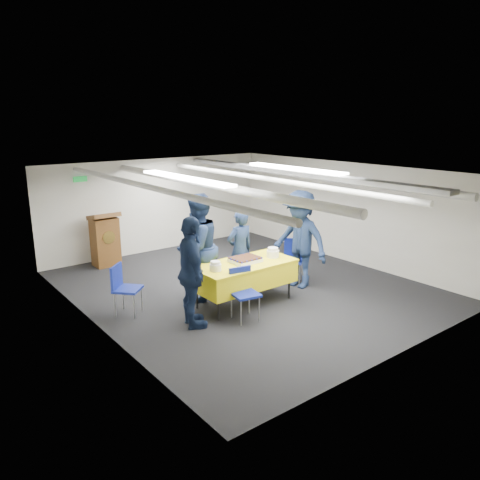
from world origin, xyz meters
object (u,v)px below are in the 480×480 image
serving_table (244,274)px  podium (105,239)px  chair_near (243,288)px  chair_right (293,256)px  sheet_cake (245,260)px  sailor_d (300,240)px  sailor_b (197,248)px  chair_left (123,284)px  sailor_a (240,250)px  sailor_c (192,273)px

serving_table → podium: 3.86m
chair_near → chair_right: size_ratio=1.00×
sheet_cake → chair_right: bearing=12.2°
sailor_d → podium: bearing=-154.9°
sailor_b → sailor_d: (1.95, -0.66, -0.03)m
serving_table → sailor_d: size_ratio=0.96×
chair_left → chair_near: bearing=-42.9°
sheet_cake → chair_near: bearing=-131.7°
sailor_a → sailor_c: sailor_c is taller
chair_left → sailor_b: (1.38, -0.21, 0.46)m
podium → sailor_c: bearing=-92.6°
chair_right → sailor_a: bearing=167.6°
sailor_b → chair_right: bearing=153.1°
podium → sailor_b: bearing=-80.0°
chair_near → chair_left: 2.04m
podium → chair_right: (2.63, -3.35, -0.08)m
sailor_b → chair_near: bearing=78.1°
chair_near → sailor_b: sailor_b is taller
sheet_cake → chair_right: (1.51, 0.33, -0.28)m
chair_near → sailor_a: size_ratio=0.55×
podium → sailor_d: 4.45m
podium → chair_near: (0.65, -4.19, -0.08)m
sailor_b → sheet_cake: bearing=113.4°
chair_near → chair_right: bearing=23.1°
sailor_a → sailor_c: 1.84m
sailor_a → serving_table: bearing=60.1°
sheet_cake → podium: 3.85m
chair_near → sailor_b: 1.27m
serving_table → sheet_cake: size_ratio=3.52×
podium → chair_near: bearing=-81.1°
chair_near → sailor_d: sailor_d is taller
sailor_a → sailor_d: (1.04, -0.58, 0.17)m
podium → sailor_c: size_ratio=0.69×
serving_table → chair_left: bearing=154.7°
sailor_d → chair_right: bearing=147.0°
serving_table → sailor_a: bearing=58.4°
chair_near → sailor_b: size_ratio=0.44×
serving_table → podium: bearing=106.1°
serving_table → sailor_a: 0.76m
chair_near → chair_right: 2.15m
sailor_c → serving_table: bearing=-60.3°
chair_right → chair_left: 3.51m
sailor_c → chair_left: bearing=48.9°
chair_near → sailor_a: (0.79, 1.10, 0.26)m
sailor_a → sailor_b: (-0.92, 0.08, 0.19)m
podium → chair_right: podium is taller
serving_table → sailor_b: (-0.54, 0.69, 0.43)m
serving_table → chair_near: 0.64m
chair_left → sailor_d: 3.47m
sheet_cake → chair_right: size_ratio=0.60×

